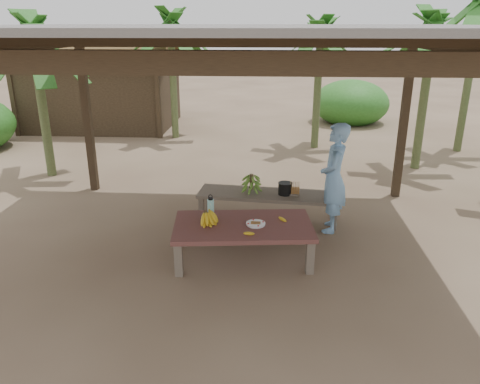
# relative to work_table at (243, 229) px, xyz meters

# --- Properties ---
(ground) EXTENTS (80.00, 80.00, 0.00)m
(ground) POSITION_rel_work_table_xyz_m (-0.17, 0.29, -0.43)
(ground) COLOR brown
(ground) RESTS_ON ground
(pavilion) EXTENTS (6.60, 5.60, 2.95)m
(pavilion) POSITION_rel_work_table_xyz_m (-0.18, 0.27, 2.34)
(pavilion) COLOR black
(pavilion) RESTS_ON ground
(work_table) EXTENTS (1.89, 1.18, 0.50)m
(work_table) POSITION_rel_work_table_xyz_m (0.00, 0.00, 0.00)
(work_table) COLOR brown
(work_table) RESTS_ON ground
(bench) EXTENTS (2.25, 0.81, 0.45)m
(bench) POSITION_rel_work_table_xyz_m (0.32, 1.33, -0.04)
(bench) COLOR brown
(bench) RESTS_ON ground
(ripe_banana_bunch) EXTENTS (0.37, 0.34, 0.19)m
(ripe_banana_bunch) POSITION_rel_work_table_xyz_m (-0.49, 0.00, 0.16)
(ripe_banana_bunch) COLOR yellow
(ripe_banana_bunch) RESTS_ON work_table
(plate) EXTENTS (0.25, 0.25, 0.04)m
(plate) POSITION_rel_work_table_xyz_m (0.16, -0.02, 0.08)
(plate) COLOR white
(plate) RESTS_ON work_table
(loose_banana_front) EXTENTS (0.15, 0.09, 0.04)m
(loose_banana_front) POSITION_rel_work_table_xyz_m (0.09, -0.33, 0.09)
(loose_banana_front) COLOR yellow
(loose_banana_front) RESTS_ON work_table
(loose_banana_side) EXTENTS (0.14, 0.12, 0.04)m
(loose_banana_side) POSITION_rel_work_table_xyz_m (0.51, 0.14, 0.09)
(loose_banana_side) COLOR yellow
(loose_banana_side) RESTS_ON work_table
(water_flask) EXTENTS (0.09, 0.09, 0.33)m
(water_flask) POSITION_rel_work_table_xyz_m (-0.45, 0.20, 0.20)
(water_flask) COLOR #41CBC4
(water_flask) RESTS_ON work_table
(green_banana_stalk) EXTENTS (0.30, 0.30, 0.32)m
(green_banana_stalk) POSITION_rel_work_table_xyz_m (0.05, 1.36, 0.17)
(green_banana_stalk) COLOR #598C2D
(green_banana_stalk) RESTS_ON bench
(cooking_pot) EXTENTS (0.22, 0.22, 0.18)m
(cooking_pot) POSITION_rel_work_table_xyz_m (0.58, 1.30, 0.11)
(cooking_pot) COLOR black
(cooking_pot) RESTS_ON bench
(skewer_rack) EXTENTS (0.19, 0.10, 0.24)m
(skewer_rack) POSITION_rel_work_table_xyz_m (0.72, 1.24, 0.14)
(skewer_rack) COLOR #A57F47
(skewer_rack) RESTS_ON bench
(woman) EXTENTS (0.49, 0.66, 1.65)m
(woman) POSITION_rel_work_table_xyz_m (1.28, 1.02, 0.39)
(woman) COLOR #75A8DD
(woman) RESTS_ON ground
(hut) EXTENTS (4.40, 3.43, 2.85)m
(hut) POSITION_rel_work_table_xyz_m (-4.67, 8.29, 0.67)
(hut) COLOR black
(hut) RESTS_ON ground
(banana_plant_ne) EXTENTS (1.80, 1.80, 3.17)m
(banana_plant_ne) POSITION_rel_work_table_xyz_m (3.49, 4.39, 2.25)
(banana_plant_ne) COLOR #596638
(banana_plant_ne) RESTS_ON ground
(banana_plant_n) EXTENTS (1.80, 1.80, 3.02)m
(banana_plant_n) POSITION_rel_work_table_xyz_m (1.46, 6.03, 2.10)
(banana_plant_n) COLOR #596638
(banana_plant_n) RESTS_ON ground
(banana_plant_nw) EXTENTS (1.80, 1.80, 3.22)m
(banana_plant_nw) POSITION_rel_work_table_xyz_m (-2.26, 6.87, 2.30)
(banana_plant_nw) COLOR #596638
(banana_plant_nw) RESTS_ON ground
(banana_plant_w) EXTENTS (1.80, 1.80, 2.99)m
(banana_plant_w) POSITION_rel_work_table_xyz_m (-4.17, 3.38, 2.07)
(banana_plant_w) COLOR #596638
(banana_plant_w) RESTS_ON ground
(banana_plant_far) EXTENTS (1.80, 1.80, 3.65)m
(banana_plant_far) POSITION_rel_work_table_xyz_m (4.94, 5.92, 2.71)
(banana_plant_far) COLOR #596638
(banana_plant_far) RESTS_ON ground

